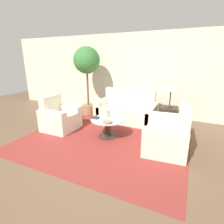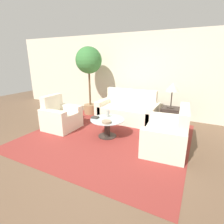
# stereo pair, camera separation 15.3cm
# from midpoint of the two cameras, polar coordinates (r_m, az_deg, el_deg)

# --- Properties ---
(ground_plane) EXTENTS (14.00, 14.00, 0.00)m
(ground_plane) POSITION_cam_midpoint_polar(r_m,az_deg,el_deg) (3.69, -9.45, -12.55)
(ground_plane) COLOR brown
(wall_back) EXTENTS (10.00, 0.06, 2.60)m
(wall_back) POSITION_cam_midpoint_polar(r_m,az_deg,el_deg) (5.88, 6.40, 11.94)
(wall_back) COLOR beige
(wall_back) RESTS_ON ground_plane
(rug) EXTENTS (3.68, 3.43, 0.01)m
(rug) POSITION_cam_midpoint_polar(r_m,az_deg,el_deg) (4.28, -2.46, -7.90)
(rug) COLOR maroon
(rug) RESTS_ON ground_plane
(sofa_main) EXTENTS (1.77, 0.85, 0.93)m
(sofa_main) POSITION_cam_midpoint_polar(r_m,az_deg,el_deg) (5.29, 3.98, 0.35)
(sofa_main) COLOR beige
(sofa_main) RESTS_ON ground_plane
(armchair) EXTENTS (0.79, 0.84, 0.89)m
(armchair) POSITION_cam_midpoint_polar(r_m,az_deg,el_deg) (4.85, -17.77, -2.03)
(armchair) COLOR beige
(armchair) RESTS_ON ground_plane
(loveseat) EXTENTS (0.91, 1.31, 0.91)m
(loveseat) POSITION_cam_midpoint_polar(r_m,az_deg,el_deg) (3.83, 17.20, -7.06)
(loveseat) COLOR beige
(loveseat) RESTS_ON ground_plane
(coffee_table) EXTENTS (0.80, 0.80, 0.44)m
(coffee_table) POSITION_cam_midpoint_polar(r_m,az_deg,el_deg) (4.17, -2.50, -4.40)
(coffee_table) COLOR #332823
(coffee_table) RESTS_ON ground_plane
(side_table) EXTENTS (0.43, 0.43, 0.56)m
(side_table) POSITION_cam_midpoint_polar(r_m,az_deg,el_deg) (4.98, 17.08, -1.60)
(side_table) COLOR #332823
(side_table) RESTS_ON ground_plane
(table_lamp) EXTENTS (0.32, 0.32, 0.66)m
(table_lamp) POSITION_cam_midpoint_polar(r_m,az_deg,el_deg) (4.80, 17.92, 7.61)
(table_lamp) COLOR #332823
(table_lamp) RESTS_ON side_table
(potted_plant) EXTENTS (0.83, 0.83, 2.18)m
(potted_plant) POSITION_cam_midpoint_polar(r_m,az_deg,el_deg) (5.78, -9.00, 14.91)
(potted_plant) COLOR #93704C
(potted_plant) RESTS_ON ground_plane
(vase) EXTENTS (0.08, 0.08, 0.16)m
(vase) POSITION_cam_midpoint_polar(r_m,az_deg,el_deg) (4.26, -2.33, -0.53)
(vase) COLOR #9E998E
(vase) RESTS_ON coffee_table
(bowl) EXTENTS (0.21, 0.21, 0.05)m
(bowl) POSITION_cam_midpoint_polar(r_m,az_deg,el_deg) (3.86, -2.67, -3.28)
(bowl) COLOR gray
(bowl) RESTS_ON coffee_table
(book_stack) EXTENTS (0.17, 0.14, 0.04)m
(book_stack) POSITION_cam_midpoint_polar(r_m,az_deg,el_deg) (4.19, -6.54, -1.82)
(book_stack) COLOR #38332D
(book_stack) RESTS_ON coffee_table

